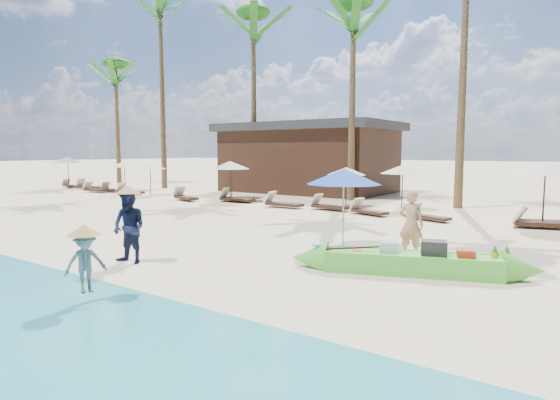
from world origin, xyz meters
The scene contains 33 objects.
ground centered at (0.00, 0.00, 0.00)m, with size 240.00×240.00×0.00m, color beige.
green_canoe centered at (4.37, 1.62, 0.24)m, with size 5.48×2.33×0.73m.
tourist centered at (3.85, 3.05, 0.82)m, with size 0.60×0.39×1.65m, color tan.
vendor_green centered at (-1.25, -1.20, 0.84)m, with size 0.82×0.64×1.68m, color #151C3C.
vendor_yellow centered at (0.50, -3.41, 0.70)m, with size 0.68×0.39×1.05m, color gray.
blue_umbrella centered at (2.04, 3.02, 1.91)m, with size 1.97×1.97×2.12m.
resort_parasol_0 centered at (-23.01, 10.20, 1.96)m, with size 2.11×2.11×2.17m.
lounger_0_left centered at (-23.17, 10.39, 0.19)m, with size 1.72×0.67×0.57m.
lounger_0_right centered at (-20.81, 10.28, 0.23)m, with size 2.07×0.94×0.68m.
resort_parasol_1 centered at (-18.06, 11.16, 1.72)m, with size 1.86×1.86×1.91m.
lounger_1_left centered at (-18.60, 9.28, 0.20)m, with size 1.81×0.69×0.60m.
lounger_1_right centered at (-18.20, 10.08, 0.18)m, with size 1.69×0.81×0.55m.
resort_parasol_2 centered at (-14.25, 10.10, 1.70)m, with size 1.83×1.83×1.89m.
lounger_2_left centered at (-15.58, 9.59, 0.21)m, with size 1.87×0.82×0.61m.
resort_parasol_3 centered at (-9.11, 11.40, 1.80)m, with size 1.94×1.94×1.99m.
lounger_3_left centered at (-10.40, 9.16, 0.21)m, with size 1.96×1.12×0.64m.
lounger_3_right centered at (-7.94, 10.26, 0.20)m, with size 1.88×1.13×0.61m.
resort_parasol_4 centered at (-7.97, 9.98, 1.87)m, with size 2.01×2.01×2.07m.
lounger_4_left centered at (-7.67, 10.01, 0.21)m, with size 1.92×0.75×0.64m.
lounger_4_right centered at (-4.47, 9.54, 0.21)m, with size 1.89×0.65×0.64m.
resort_parasol_5 centered at (-2.11, 11.30, 1.66)m, with size 1.79×1.79×1.84m.
lounger_5_left centered at (-2.32, 9.96, 0.20)m, with size 1.81×0.74×0.60m.
resort_parasol_6 centered at (0.33, 11.85, 1.78)m, with size 1.92×1.92×1.98m.
lounger_6_left centered at (-0.24, 9.53, 0.19)m, with size 1.77×1.03×0.57m.
lounger_6_right centered at (2.23, 9.40, 0.18)m, with size 1.70×0.98×0.55m.
resort_parasol_7 centered at (5.94, 9.98, 2.02)m, with size 2.18×2.18×2.24m.
lounger_7_left centered at (5.88, 9.71, 0.22)m, with size 2.00×1.07×0.65m.
lounger_7_right centered at (5.83, 10.35, 0.20)m, with size 1.82×1.00×0.59m.
palm_0 centered at (-24.62, 15.48, 8.11)m, with size 2.08×2.08×9.90m.
palm_1 centered at (-17.59, 14.06, 10.82)m, with size 2.08×2.08×13.60m.
palm_2 centered at (-10.45, 15.08, 9.18)m, with size 2.08×2.08×11.33m.
palm_3 centered at (-3.36, 14.27, 8.58)m, with size 2.08×2.08×10.52m.
pavilion_west centered at (-8.00, 17.50, 2.19)m, with size 10.80×6.60×4.30m.
Camera 1 is at (7.66, -7.85, 2.58)m, focal length 30.00 mm.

